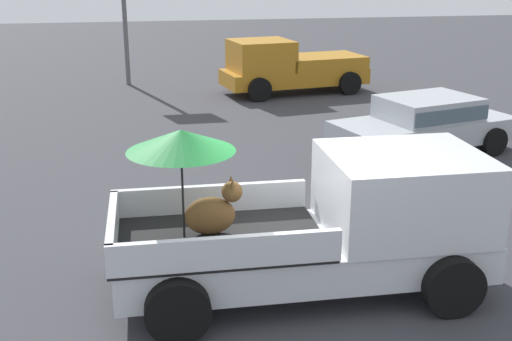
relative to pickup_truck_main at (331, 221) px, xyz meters
The scene contains 4 objects.
ground_plane 1.06m from the pickup_truck_main, behind, with size 80.00×80.00×0.00m, color #38383D.
pickup_truck_main is the anchor object (origin of this frame).
pickup_truck_red 13.63m from the pickup_truck_main, 79.19° to the left, with size 5.03×2.78×1.80m.
parked_sedan_near 7.19m from the pickup_truck_main, 55.54° to the left, with size 4.61×2.82×1.33m.
Camera 1 is at (-2.09, -7.88, 4.42)m, focal length 45.87 mm.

